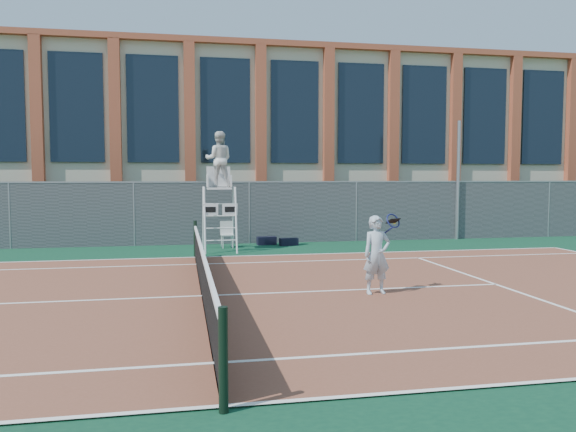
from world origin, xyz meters
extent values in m
plane|color=#233814|center=(0.00, 0.00, 0.00)|extent=(120.00, 120.00, 0.00)
cube|color=#0C3624|center=(0.00, 1.00, 0.01)|extent=(36.00, 20.00, 0.01)
cube|color=brown|center=(0.00, 0.00, 0.02)|extent=(23.77, 10.97, 0.02)
cylinder|color=black|center=(0.00, -5.60, 0.55)|extent=(0.10, 0.10, 1.10)
cylinder|color=black|center=(0.00, 5.60, 0.55)|extent=(0.10, 0.10, 1.10)
cube|color=black|center=(0.00, 0.00, 0.46)|extent=(0.03, 11.00, 0.86)
cube|color=white|center=(0.00, 0.00, 0.92)|extent=(0.06, 11.20, 0.07)
cube|color=black|center=(0.00, 10.00, 1.10)|extent=(40.00, 1.40, 2.20)
cube|color=beige|center=(0.00, 18.00, 4.00)|extent=(44.00, 10.00, 8.00)
cube|color=#A54A2F|center=(0.00, 18.00, 8.10)|extent=(45.00, 10.60, 0.25)
cylinder|color=#9EA0A5|center=(10.01, 8.70, 2.26)|extent=(0.12, 0.12, 4.53)
cylinder|color=white|center=(0.32, 6.45, 1.02)|extent=(0.06, 0.59, 2.13)
cylinder|color=white|center=(1.30, 6.45, 1.02)|extent=(0.06, 0.59, 2.13)
cylinder|color=white|center=(0.32, 7.55, 1.02)|extent=(0.06, 0.59, 2.13)
cylinder|color=white|center=(1.30, 7.55, 1.02)|extent=(0.06, 0.59, 2.13)
cube|color=white|center=(0.81, 7.00, 2.03)|extent=(0.76, 0.65, 0.06)
cube|color=white|center=(0.81, 7.31, 2.41)|extent=(0.76, 0.05, 0.65)
cube|color=white|center=(0.50, 6.56, 1.37)|extent=(0.48, 0.03, 0.37)
cube|color=white|center=(1.11, 6.56, 1.37)|extent=(0.48, 0.03, 0.37)
imported|color=silver|center=(0.81, 7.05, 2.96)|extent=(0.94, 0.77, 1.80)
cube|color=silver|center=(1.11, 7.71, 0.44)|extent=(0.44, 0.44, 0.04)
cube|color=silver|center=(1.10, 7.90, 0.68)|extent=(0.41, 0.07, 0.44)
cylinder|color=silver|center=(0.96, 7.53, 0.22)|extent=(0.03, 0.03, 0.41)
cylinder|color=silver|center=(1.29, 7.56, 0.22)|extent=(0.03, 0.03, 0.41)
cylinder|color=silver|center=(0.93, 7.87, 0.22)|extent=(0.03, 0.03, 0.41)
cylinder|color=silver|center=(1.26, 7.89, 0.22)|extent=(0.03, 0.03, 0.41)
cube|color=black|center=(2.54, 8.27, 0.15)|extent=(0.70, 0.35, 0.29)
cube|color=black|center=(3.27, 7.93, 0.14)|extent=(0.66, 0.35, 0.25)
imported|color=#AABECC|center=(3.48, -0.44, 0.82)|extent=(0.61, 0.43, 1.59)
torus|color=#141B4C|center=(3.90, -0.23, 1.49)|extent=(0.38, 0.30, 0.30)
sphere|color=#CCE533|center=(4.00, -0.05, 1.44)|extent=(0.07, 0.07, 0.07)
camera|label=1|loc=(-0.40, -11.16, 2.40)|focal=35.00mm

